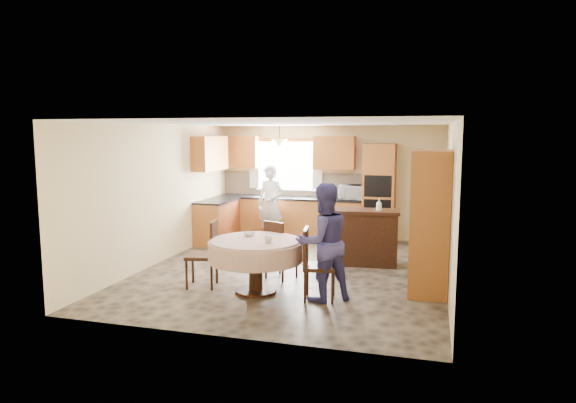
# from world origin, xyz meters

# --- Properties ---
(floor) EXTENTS (5.00, 6.00, 0.01)m
(floor) POSITION_xyz_m (0.00, 0.00, 0.00)
(floor) COLOR brown
(floor) RESTS_ON ground
(ceiling) EXTENTS (5.00, 6.00, 0.01)m
(ceiling) POSITION_xyz_m (0.00, 0.00, 2.50)
(ceiling) COLOR white
(ceiling) RESTS_ON wall_back
(wall_back) EXTENTS (5.00, 0.02, 2.50)m
(wall_back) POSITION_xyz_m (0.00, 3.00, 1.25)
(wall_back) COLOR beige
(wall_back) RESTS_ON floor
(wall_front) EXTENTS (5.00, 0.02, 2.50)m
(wall_front) POSITION_xyz_m (0.00, -3.00, 1.25)
(wall_front) COLOR beige
(wall_front) RESTS_ON floor
(wall_left) EXTENTS (0.02, 6.00, 2.50)m
(wall_left) POSITION_xyz_m (-2.50, 0.00, 1.25)
(wall_left) COLOR beige
(wall_left) RESTS_ON floor
(wall_right) EXTENTS (0.02, 6.00, 2.50)m
(wall_right) POSITION_xyz_m (2.50, 0.00, 1.25)
(wall_right) COLOR beige
(wall_right) RESTS_ON floor
(window) EXTENTS (1.40, 0.03, 1.10)m
(window) POSITION_xyz_m (-1.00, 2.98, 1.60)
(window) COLOR white
(window) RESTS_ON wall_back
(curtain_left) EXTENTS (0.22, 0.02, 1.15)m
(curtain_left) POSITION_xyz_m (-1.75, 2.93, 1.65)
(curtain_left) COLOR white
(curtain_left) RESTS_ON wall_back
(curtain_right) EXTENTS (0.22, 0.02, 1.15)m
(curtain_right) POSITION_xyz_m (-0.25, 2.93, 1.65)
(curtain_right) COLOR white
(curtain_right) RESTS_ON wall_back
(base_cab_back) EXTENTS (3.30, 0.60, 0.88)m
(base_cab_back) POSITION_xyz_m (-0.85, 2.70, 0.44)
(base_cab_back) COLOR #CE8037
(base_cab_back) RESTS_ON floor
(counter_back) EXTENTS (3.30, 0.64, 0.04)m
(counter_back) POSITION_xyz_m (-0.85, 2.70, 0.90)
(counter_back) COLOR black
(counter_back) RESTS_ON base_cab_back
(base_cab_left) EXTENTS (0.60, 1.20, 0.88)m
(base_cab_left) POSITION_xyz_m (-2.20, 1.80, 0.44)
(base_cab_left) COLOR #CE8037
(base_cab_left) RESTS_ON floor
(counter_left) EXTENTS (0.64, 1.20, 0.04)m
(counter_left) POSITION_xyz_m (-2.20, 1.80, 0.90)
(counter_left) COLOR black
(counter_left) RESTS_ON base_cab_left
(backsplash) EXTENTS (3.30, 0.02, 0.55)m
(backsplash) POSITION_xyz_m (-0.85, 2.99, 1.18)
(backsplash) COLOR #C8AE8D
(backsplash) RESTS_ON wall_back
(wall_cab_left) EXTENTS (0.85, 0.33, 0.72)m
(wall_cab_left) POSITION_xyz_m (-2.05, 2.83, 1.91)
(wall_cab_left) COLOR #CA7332
(wall_cab_left) RESTS_ON wall_back
(wall_cab_right) EXTENTS (0.90, 0.33, 0.72)m
(wall_cab_right) POSITION_xyz_m (0.15, 2.83, 1.91)
(wall_cab_right) COLOR #CA7332
(wall_cab_right) RESTS_ON wall_back
(wall_cab_side) EXTENTS (0.33, 1.20, 0.72)m
(wall_cab_side) POSITION_xyz_m (-2.33, 1.80, 1.91)
(wall_cab_side) COLOR #CA7332
(wall_cab_side) RESTS_ON wall_left
(oven_tower) EXTENTS (0.66, 0.62, 2.12)m
(oven_tower) POSITION_xyz_m (1.15, 2.69, 1.06)
(oven_tower) COLOR #CE8037
(oven_tower) RESTS_ON floor
(oven_upper) EXTENTS (0.56, 0.01, 0.45)m
(oven_upper) POSITION_xyz_m (1.15, 2.38, 1.25)
(oven_upper) COLOR black
(oven_upper) RESTS_ON oven_tower
(oven_lower) EXTENTS (0.56, 0.01, 0.45)m
(oven_lower) POSITION_xyz_m (1.15, 2.38, 0.75)
(oven_lower) COLOR black
(oven_lower) RESTS_ON oven_tower
(pendant) EXTENTS (0.36, 0.36, 0.18)m
(pendant) POSITION_xyz_m (-1.00, 2.50, 2.12)
(pendant) COLOR beige
(pendant) RESTS_ON ceiling
(sideboard) EXTENTS (1.35, 0.65, 0.93)m
(sideboard) POSITION_xyz_m (1.06, 0.74, 0.47)
(sideboard) COLOR #391C0F
(sideboard) RESTS_ON floor
(space_heater) EXTENTS (0.40, 0.33, 0.49)m
(space_heater) POSITION_xyz_m (2.20, 0.23, 0.25)
(space_heater) COLOR black
(space_heater) RESTS_ON floor
(cupboard) EXTENTS (0.55, 1.09, 2.09)m
(cupboard) POSITION_xyz_m (2.22, -0.52, 1.05)
(cupboard) COLOR #CE8037
(cupboard) RESTS_ON floor
(dining_table) EXTENTS (1.39, 1.39, 0.79)m
(dining_table) POSITION_xyz_m (-0.23, -1.31, 0.62)
(dining_table) COLOR #391C0F
(dining_table) RESTS_ON floor
(chair_left) EXTENTS (0.53, 0.53, 1.02)m
(chair_left) POSITION_xyz_m (-1.03, -1.25, 0.57)
(chair_left) COLOR #391C0F
(chair_left) RESTS_ON floor
(chair_back) EXTENTS (0.54, 0.54, 0.95)m
(chair_back) POSITION_xyz_m (-0.11, -0.56, 0.53)
(chair_back) COLOR #391C0F
(chair_back) RESTS_ON floor
(chair_right) EXTENTS (0.50, 0.50, 1.02)m
(chair_right) POSITION_xyz_m (0.67, -1.39, 0.56)
(chair_right) COLOR #391C0F
(chair_right) RESTS_ON floor
(framed_picture) EXTENTS (0.06, 0.58, 0.48)m
(framed_picture) POSITION_xyz_m (2.47, 1.61, 1.69)
(framed_picture) COLOR gold
(framed_picture) RESTS_ON wall_right
(microwave) EXTENTS (0.57, 0.39, 0.31)m
(microwave) POSITION_xyz_m (0.58, 2.65, 1.08)
(microwave) COLOR silver
(microwave) RESTS_ON counter_back
(person_sink) EXTENTS (0.68, 0.52, 1.66)m
(person_sink) POSITION_xyz_m (-1.08, 2.08, 0.83)
(person_sink) COLOR silver
(person_sink) RESTS_ON floor
(person_dining) EXTENTS (1.02, 0.99, 1.66)m
(person_dining) POSITION_xyz_m (0.80, -1.39, 0.83)
(person_dining) COLOR #3E3B81
(person_dining) RESTS_ON floor
(bowl_sideboard) EXTENTS (0.23, 0.23, 0.05)m
(bowl_sideboard) POSITION_xyz_m (0.79, 0.74, 0.95)
(bowl_sideboard) COLOR #B2B2B2
(bowl_sideboard) RESTS_ON sideboard
(bottle_sideboard) EXTENTS (0.12, 0.12, 0.27)m
(bottle_sideboard) POSITION_xyz_m (1.34, 0.74, 1.07)
(bottle_sideboard) COLOR silver
(bottle_sideboard) RESTS_ON sideboard
(cup_table) EXTENTS (0.14, 0.14, 0.09)m
(cup_table) POSITION_xyz_m (0.02, -1.46, 0.83)
(cup_table) COLOR #B2B2B2
(cup_table) RESTS_ON dining_table
(bowl_table) EXTENTS (0.22, 0.22, 0.06)m
(bowl_table) POSITION_xyz_m (-0.41, -1.07, 0.82)
(bowl_table) COLOR #B2B2B2
(bowl_table) RESTS_ON dining_table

